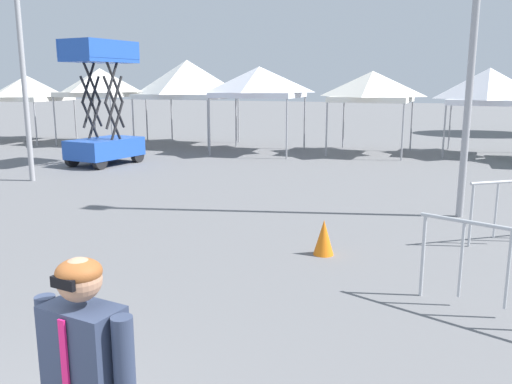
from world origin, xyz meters
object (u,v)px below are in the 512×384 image
canopy_tent_center (259,82)px  traffic_cone_lot_center (324,237)px  canopy_tent_behind_right (372,87)px  canopy_tent_behind_center (489,86)px  canopy_tent_right_of_center (187,79)px  canopy_tent_far_left (100,83)px  canopy_tent_left_of_center (27,88)px  crowd_barrier_by_lift (510,255)px  scissor_lift (104,128)px

canopy_tent_center → traffic_cone_lot_center: (5.00, -11.27, -2.36)m
canopy_tent_center → canopy_tent_behind_right: canopy_tent_center is taller
canopy_tent_center → canopy_tent_behind_right: size_ratio=1.06×
canopy_tent_behind_center → traffic_cone_lot_center: size_ratio=5.63×
canopy_tent_right_of_center → canopy_tent_center: size_ratio=1.10×
canopy_tent_behind_right → traffic_cone_lot_center: bearing=-85.6°
canopy_tent_far_left → canopy_tent_behind_right: canopy_tent_far_left is taller
canopy_tent_left_of_center → canopy_tent_behind_right: canopy_tent_behind_right is taller
canopy_tent_right_of_center → traffic_cone_lot_center: (8.57, -12.42, -2.47)m
canopy_tent_far_left → canopy_tent_right_of_center: size_ratio=0.91×
canopy_tent_right_of_center → crowd_barrier_by_lift: (11.01, -13.97, -1.99)m
traffic_cone_lot_center → canopy_tent_left_of_center: bearing=144.4°
canopy_tent_behind_right → traffic_cone_lot_center: (0.94, -12.22, -2.20)m
canopy_tent_far_left → canopy_tent_behind_center: canopy_tent_far_left is taller
canopy_tent_center → traffic_cone_lot_center: bearing=-66.1°
canopy_tent_behind_right → canopy_tent_behind_center: (3.99, 1.05, 0.01)m
canopy_tent_center → crowd_barrier_by_lift: (7.44, -12.83, -1.88)m
canopy_tent_far_left → canopy_tent_right_of_center: 3.85m
canopy_tent_left_of_center → scissor_lift: (7.45, -4.88, -1.17)m
canopy_tent_left_of_center → traffic_cone_lot_center: canopy_tent_left_of_center is taller
canopy_tent_left_of_center → scissor_lift: scissor_lift is taller
canopy_tent_behind_right → scissor_lift: size_ratio=0.78×
canopy_tent_left_of_center → canopy_tent_right_of_center: canopy_tent_right_of_center is taller
scissor_lift → traffic_cone_lot_center: scissor_lift is taller
canopy_tent_far_left → canopy_tent_behind_right: 11.42m
canopy_tent_right_of_center → traffic_cone_lot_center: 15.29m
scissor_lift → crowd_barrier_by_lift: 13.87m
canopy_tent_behind_right → crowd_barrier_by_lift: canopy_tent_behind_right is taller
canopy_tent_behind_center → crowd_barrier_by_lift: (-0.61, -14.81, -1.73)m
canopy_tent_center → canopy_tent_behind_right: (4.05, 0.94, -0.16)m
scissor_lift → canopy_tent_behind_center: bearing=29.2°
canopy_tent_behind_center → scissor_lift: 13.52m
canopy_tent_behind_center → scissor_lift: scissor_lift is taller
canopy_tent_left_of_center → canopy_tent_right_of_center: 7.63m
canopy_tent_behind_right → crowd_barrier_by_lift: (3.38, -13.77, -1.72)m
traffic_cone_lot_center → canopy_tent_far_left: bearing=136.5°
crowd_barrier_by_lift → traffic_cone_lot_center: (-2.44, 1.55, -0.47)m
canopy_tent_behind_center → crowd_barrier_by_lift: canopy_tent_behind_center is taller
canopy_tent_left_of_center → canopy_tent_far_left: canopy_tent_far_left is taller
canopy_tent_right_of_center → canopy_tent_behind_right: canopy_tent_right_of_center is taller
canopy_tent_far_left → canopy_tent_right_of_center: (3.78, 0.69, 0.14)m
scissor_lift → traffic_cone_lot_center: bearing=-37.6°
canopy_tent_center → scissor_lift: scissor_lift is taller
canopy_tent_left_of_center → canopy_tent_behind_right: size_ratio=1.03×
canopy_tent_center → canopy_tent_far_left: bearing=176.5°
canopy_tent_center → scissor_lift: size_ratio=0.82×
canopy_tent_far_left → canopy_tent_center: 7.37m
crowd_barrier_by_lift → scissor_lift: bearing=143.5°
canopy_tent_right_of_center → scissor_lift: bearing=-91.3°
canopy_tent_far_left → scissor_lift: (3.65, -5.03, -1.42)m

